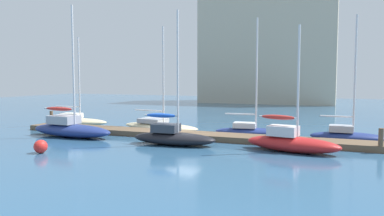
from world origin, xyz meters
The scene contains 13 objects.
ground_plane centered at (0.00, 0.00, 0.00)m, with size 120.00×120.00×0.00m, color #2D567A.
dock_pier centered at (0.00, 0.00, 0.20)m, with size 26.51×2.19×0.40m, color brown.
dock_piling_near_end centered at (-12.85, 0.95, 0.72)m, with size 0.28×0.28×1.44m, color brown.
dock_piling_far_end centered at (12.85, -0.95, 0.72)m, with size 0.28×0.28×1.44m, color brown.
sailboat_0 centered at (-11.61, 2.75, 0.47)m, with size 5.98×2.69×7.93m.
sailboat_1 centered at (-7.75, -2.74, 0.64)m, with size 7.06×2.51×9.50m.
sailboat_2 centered at (-3.30, 2.92, 0.41)m, with size 7.45×3.44×8.48m.
sailboat_3 centered at (0.66, -3.00, 0.59)m, with size 5.64×2.07×8.56m.
sailboat_4 centered at (4.52, 2.63, 0.46)m, with size 5.69×2.30×8.69m.
sailboat_5 centered at (8.01, -2.44, 0.62)m, with size 5.75×2.67×7.32m.
sailboat_6 centered at (11.17, 2.37, 0.50)m, with size 5.04×1.64×8.45m.
mooring_buoy_red centered at (-5.27, -8.22, 0.39)m, with size 0.77×0.77×0.77m, color red.
harbor_building_distant centered at (-1.40, 40.76, 10.24)m, with size 22.59×9.15×20.48m, color #BCB299.
Camera 1 is at (10.65, -24.60, 4.29)m, focal length 34.89 mm.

